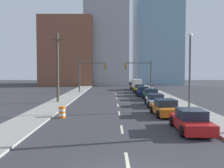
{
  "coord_description": "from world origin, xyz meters",
  "views": [
    {
      "loc": [
        -0.66,
        -8.63,
        3.93
      ],
      "look_at": [
        -0.61,
        24.52,
        2.2
      ],
      "focal_mm": 40.0,
      "sensor_mm": 36.0,
      "label": 1
    }
  ],
  "objects_px": {
    "traffic_barrel": "(62,112)",
    "street_lamp": "(189,65)",
    "sedan_green": "(151,95)",
    "sedan_navy": "(143,92)",
    "sedan_orange": "(165,108)",
    "sedan_yellow": "(139,89)",
    "box_truck_brown": "(136,85)",
    "sedan_silver": "(155,100)",
    "sedan_red": "(191,121)",
    "utility_pole_left_mid": "(57,67)",
    "traffic_signal_left": "(87,72)",
    "traffic_signal_right": "(142,72)"
  },
  "relations": [
    {
      "from": "sedan_green",
      "to": "box_truck_brown",
      "type": "distance_m",
      "value": 17.97
    },
    {
      "from": "traffic_signal_left",
      "to": "sedan_yellow",
      "type": "height_order",
      "value": "traffic_signal_left"
    },
    {
      "from": "sedan_red",
      "to": "sedan_silver",
      "type": "bearing_deg",
      "value": 93.11
    },
    {
      "from": "sedan_red",
      "to": "sedan_orange",
      "type": "relative_size",
      "value": 1.09
    },
    {
      "from": "box_truck_brown",
      "to": "sedan_silver",
      "type": "bearing_deg",
      "value": -89.59
    },
    {
      "from": "sedan_red",
      "to": "sedan_yellow",
      "type": "xyz_separation_m",
      "value": [
        -0.19,
        28.97,
        0.03
      ]
    },
    {
      "from": "traffic_signal_left",
      "to": "utility_pole_left_mid",
      "type": "bearing_deg",
      "value": -98.89
    },
    {
      "from": "sedan_green",
      "to": "traffic_barrel",
      "type": "bearing_deg",
      "value": -125.07
    },
    {
      "from": "sedan_navy",
      "to": "box_truck_brown",
      "type": "relative_size",
      "value": 0.71
    },
    {
      "from": "sedan_red",
      "to": "traffic_barrel",
      "type": "bearing_deg",
      "value": 155.45
    },
    {
      "from": "street_lamp",
      "to": "sedan_silver",
      "type": "distance_m",
      "value": 5.76
    },
    {
      "from": "traffic_signal_left",
      "to": "sedan_yellow",
      "type": "xyz_separation_m",
      "value": [
        9.42,
        -0.32,
        -3.14
      ]
    },
    {
      "from": "traffic_barrel",
      "to": "street_lamp",
      "type": "relative_size",
      "value": 0.12
    },
    {
      "from": "traffic_signal_right",
      "to": "sedan_silver",
      "type": "xyz_separation_m",
      "value": [
        -0.74,
        -17.55,
        -3.19
      ]
    },
    {
      "from": "sedan_red",
      "to": "box_truck_brown",
      "type": "height_order",
      "value": "box_truck_brown"
    },
    {
      "from": "street_lamp",
      "to": "sedan_orange",
      "type": "distance_m",
      "value": 5.57
    },
    {
      "from": "utility_pole_left_mid",
      "to": "sedan_green",
      "type": "height_order",
      "value": "utility_pole_left_mid"
    },
    {
      "from": "sedan_orange",
      "to": "sedan_silver",
      "type": "relative_size",
      "value": 0.91
    },
    {
      "from": "traffic_barrel",
      "to": "sedan_green",
      "type": "bearing_deg",
      "value": 54.15
    },
    {
      "from": "sedan_red",
      "to": "sedan_orange",
      "type": "distance_m",
      "value": 5.76
    },
    {
      "from": "traffic_signal_left",
      "to": "sedan_yellow",
      "type": "distance_m",
      "value": 9.93
    },
    {
      "from": "sedan_red",
      "to": "sedan_green",
      "type": "relative_size",
      "value": 1.08
    },
    {
      "from": "sedan_green",
      "to": "sedan_navy",
      "type": "bearing_deg",
      "value": 95.75
    },
    {
      "from": "traffic_signal_right",
      "to": "box_truck_brown",
      "type": "distance_m",
      "value": 7.08
    },
    {
      "from": "utility_pole_left_mid",
      "to": "sedan_silver",
      "type": "xyz_separation_m",
      "value": [
        11.61,
        -2.95,
        -3.78
      ]
    },
    {
      "from": "utility_pole_left_mid",
      "to": "street_lamp",
      "type": "height_order",
      "value": "utility_pole_left_mid"
    },
    {
      "from": "utility_pole_left_mid",
      "to": "box_truck_brown",
      "type": "height_order",
      "value": "utility_pole_left_mid"
    },
    {
      "from": "sedan_orange",
      "to": "sedan_green",
      "type": "relative_size",
      "value": 0.99
    },
    {
      "from": "utility_pole_left_mid",
      "to": "sedan_green",
      "type": "relative_size",
      "value": 1.95
    },
    {
      "from": "sedan_red",
      "to": "sedan_yellow",
      "type": "distance_m",
      "value": 28.98
    },
    {
      "from": "traffic_signal_right",
      "to": "utility_pole_left_mid",
      "type": "bearing_deg",
      "value": -130.2
    },
    {
      "from": "traffic_signal_left",
      "to": "sedan_green",
      "type": "height_order",
      "value": "traffic_signal_left"
    },
    {
      "from": "utility_pole_left_mid",
      "to": "traffic_barrel",
      "type": "xyz_separation_m",
      "value": [
        2.53,
        -10.07,
        -3.94
      ]
    },
    {
      "from": "sedan_silver",
      "to": "utility_pole_left_mid",
      "type": "bearing_deg",
      "value": 167.07
    },
    {
      "from": "sedan_yellow",
      "to": "box_truck_brown",
      "type": "bearing_deg",
      "value": 88.28
    },
    {
      "from": "traffic_signal_left",
      "to": "traffic_barrel",
      "type": "distance_m",
      "value": 24.9
    },
    {
      "from": "sedan_yellow",
      "to": "traffic_barrel",
      "type": "bearing_deg",
      "value": -111.27
    },
    {
      "from": "sedan_red",
      "to": "sedan_yellow",
      "type": "bearing_deg",
      "value": 92.09
    },
    {
      "from": "sedan_silver",
      "to": "box_truck_brown",
      "type": "distance_m",
      "value": 24.04
    },
    {
      "from": "traffic_barrel",
      "to": "sedan_navy",
      "type": "distance_m",
      "value": 20.53
    },
    {
      "from": "traffic_barrel",
      "to": "sedan_green",
      "type": "distance_m",
      "value": 16.28
    },
    {
      "from": "sedan_green",
      "to": "sedan_orange",
      "type": "bearing_deg",
      "value": -92.1
    },
    {
      "from": "utility_pole_left_mid",
      "to": "traffic_barrel",
      "type": "bearing_deg",
      "value": -75.9
    },
    {
      "from": "traffic_barrel",
      "to": "sedan_red",
      "type": "bearing_deg",
      "value": -26.26
    },
    {
      "from": "utility_pole_left_mid",
      "to": "traffic_barrel",
      "type": "distance_m",
      "value": 11.1
    },
    {
      "from": "sedan_navy",
      "to": "box_truck_brown",
      "type": "bearing_deg",
      "value": 88.25
    },
    {
      "from": "traffic_signal_left",
      "to": "sedan_orange",
      "type": "bearing_deg",
      "value": -68.73
    },
    {
      "from": "traffic_signal_right",
      "to": "sedan_green",
      "type": "distance_m",
      "value": 11.9
    },
    {
      "from": "sedan_orange",
      "to": "sedan_green",
      "type": "distance_m",
      "value": 12.09
    },
    {
      "from": "traffic_signal_right",
      "to": "sedan_navy",
      "type": "height_order",
      "value": "traffic_signal_right"
    }
  ]
}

